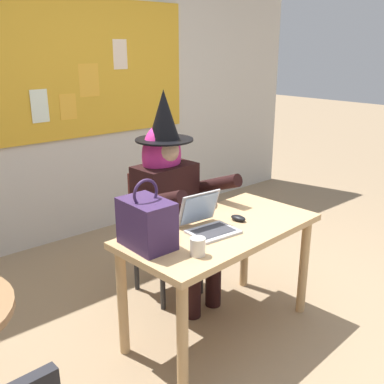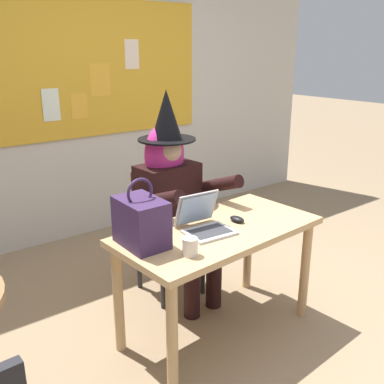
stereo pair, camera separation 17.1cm
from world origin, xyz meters
The scene contains 9 objects.
ground_plane centered at (0.00, 0.00, 0.00)m, with size 24.00×24.00×0.00m, color #937A5B.
wall_back_bulletin centered at (0.00, 2.17, 1.37)m, with size 5.70×2.21×2.72m.
desk_main centered at (-0.10, 0.15, 0.61)m, with size 1.28×0.70×0.72m.
chair_at_desk centered at (-0.04, 0.82, 0.50)m, with size 0.44×0.44×0.90m.
person_costumed centered at (-0.04, 0.70, 0.80)m, with size 0.62×0.67×1.48m.
laptop centered at (-0.19, 0.17, 0.76)m, with size 0.29×0.30×0.22m.
computer_mouse centered at (0.06, 0.15, 0.73)m, with size 0.06×0.10×0.03m, color black.
handbag centered at (-0.58, 0.22, 0.85)m, with size 0.20×0.30×0.38m.
coffee_mug centered at (-0.45, -0.04, 0.76)m, with size 0.08×0.08×0.10m, color silver.
Camera 2 is at (-1.69, -1.69, 1.74)m, focal length 41.43 mm.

